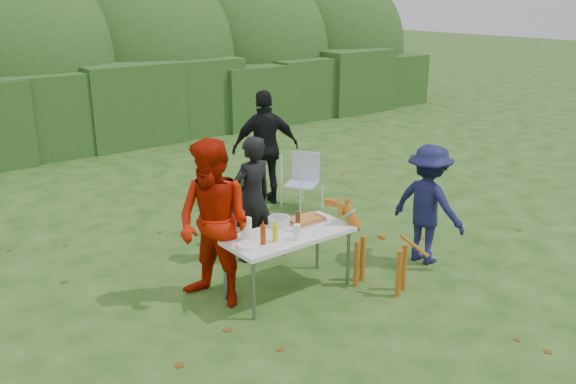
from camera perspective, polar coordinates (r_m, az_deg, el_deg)
ground at (r=7.22m, az=-0.39°, el=-9.30°), size 80.00×80.00×0.00m
hedge_row at (r=13.88m, az=-21.05°, el=6.70°), size 22.00×1.40×1.70m
shrub_backdrop at (r=15.29m, az=-23.21°, el=10.27°), size 20.00×2.60×3.20m
folding_table at (r=6.93m, az=0.03°, el=-4.25°), size 1.50×0.70×0.74m
person_cook at (r=7.77m, az=-3.37°, el=-0.67°), size 0.63×0.43×1.65m
person_red_jacket at (r=6.68m, az=-6.93°, el=-2.98°), size 0.98×1.10×1.87m
person_black_puffy at (r=9.89m, az=-2.11°, el=4.15°), size 1.19×0.83×1.87m
child at (r=7.92m, az=12.98°, el=-1.14°), size 0.71×1.07×1.55m
dog at (r=7.18m, az=8.70°, el=-5.33°), size 0.79×1.12×0.99m
camping_chair at (r=8.37m, az=-5.04°, el=-2.15°), size 0.63×0.63×0.86m
lawn_chair at (r=9.74m, az=1.30°, el=0.98°), size 0.74×0.74×0.90m
food_tray at (r=7.24m, az=1.68°, el=-2.73°), size 0.45×0.30×0.02m
focaccia_bread at (r=7.23m, az=1.68°, el=-2.52°), size 0.40×0.26×0.04m
mustard_bottle at (r=6.64m, az=-1.21°, el=-3.85°), size 0.06×0.06×0.20m
ketchup_bottle at (r=6.58m, az=-2.35°, el=-4.01°), size 0.06×0.06×0.22m
beer_bottle at (r=6.92m, az=0.92°, el=-2.75°), size 0.06×0.06×0.24m
paper_towel_roll at (r=6.68m, az=-3.91°, el=-3.50°), size 0.12×0.12×0.26m
cup_stack at (r=6.69m, az=0.84°, el=-3.79°), size 0.08×0.08×0.18m
pasta_bowl at (r=7.11m, az=-0.84°, el=-2.76°), size 0.26×0.26×0.10m
plate_stack at (r=6.51m, az=-3.74°, el=-5.07°), size 0.24×0.24×0.05m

